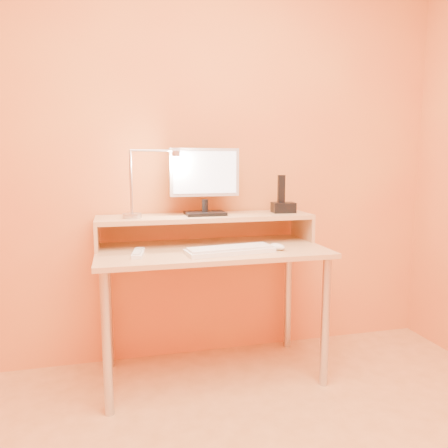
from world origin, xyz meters
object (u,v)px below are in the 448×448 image
object	(u,v)px
mouse	(277,247)
lamp_base	(132,216)
monitor_panel	(204,172)
keyboard	(230,251)
remote_control	(138,253)
phone_dock	(283,208)

from	to	relation	value
mouse	lamp_base	bearing A→B (deg)	136.75
monitor_panel	keyboard	size ratio (longest dim) A/B	0.86
lamp_base	monitor_panel	bearing A→B (deg)	5.67
lamp_base	keyboard	size ratio (longest dim) A/B	0.22
monitor_panel	lamp_base	world-z (taller)	monitor_panel
keyboard	remote_control	xyz separation A→B (m)	(-0.45, 0.06, -0.00)
phone_dock	monitor_panel	bearing A→B (deg)	-175.55
monitor_panel	phone_dock	xyz separation A→B (m)	(0.47, -0.01, -0.21)
keyboard	remote_control	size ratio (longest dim) A/B	2.38
monitor_panel	keyboard	distance (m)	0.50
phone_dock	mouse	bearing A→B (deg)	-111.81
monitor_panel	remote_control	distance (m)	0.60
lamp_base	keyboard	distance (m)	0.56
phone_dock	keyboard	world-z (taller)	phone_dock
phone_dock	keyboard	distance (m)	0.53
lamp_base	phone_dock	distance (m)	0.87
phone_dock	keyboard	size ratio (longest dim) A/B	0.29
lamp_base	keyboard	bearing A→B (deg)	-29.14
monitor_panel	remote_control	size ratio (longest dim) A/B	2.05
monitor_panel	lamp_base	distance (m)	0.46
monitor_panel	phone_dock	bearing A→B (deg)	-0.68
mouse	monitor_panel	bearing A→B (deg)	114.15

